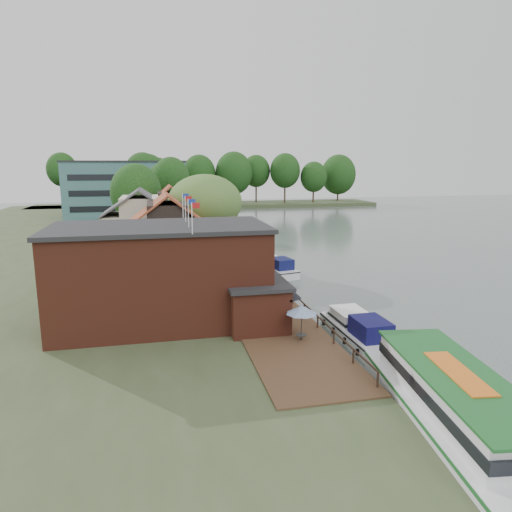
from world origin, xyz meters
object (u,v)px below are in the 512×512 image
pub (189,273)px  umbrella_5 (258,270)px  umbrella_4 (248,279)px  cruiser_1 (275,265)px  cottage_c (171,215)px  umbrella_3 (261,286)px  cottage_a (168,235)px  swan (449,393)px  umbrella_0 (301,323)px  tour_boat (464,413)px  umbrella_1 (280,308)px  umbrella_2 (269,297)px  cruiser_2 (252,251)px  hotel_block (127,189)px  cruiser_0 (359,327)px  willow (205,219)px  cottage_b (141,224)px

pub → umbrella_5: (7.41, 9.69, -2.36)m
umbrella_4 → cruiser_1: (5.37, 10.56, -1.23)m
cottage_c → umbrella_3: 31.22m
cottage_a → swan: size_ratio=19.55×
umbrella_0 → tour_boat: size_ratio=0.16×
cottage_c → umbrella_0: cottage_c is taller
umbrella_5 → umbrella_1: bearing=-95.2°
umbrella_0 → cruiser_1: (4.33, 22.86, -1.23)m
umbrella_2 → cruiser_2: umbrella_2 is taller
umbrella_2 → cruiser_1: (4.92, 16.61, -1.23)m
umbrella_3 → cruiser_2: 21.98m
hotel_block → umbrella_3: (14.36, -67.42, -4.86)m
umbrella_3 → tour_boat: size_ratio=0.16×
umbrella_5 → cottage_a: bearing=147.7°
cruiser_0 → tour_boat: bearing=-94.8°
hotel_block → cruiser_1: size_ratio=2.85×
umbrella_4 → cruiser_2: (4.34, 18.83, -1.14)m
umbrella_3 → cruiser_0: (5.25, -8.09, -1.15)m
cottage_a → umbrella_5: bearing=-32.3°
cruiser_1 → umbrella_5: bearing=-128.5°
tour_boat → swan: tour_boat is taller
cottage_c → umbrella_0: (6.84, -39.93, -2.96)m
umbrella_2 → swan: bearing=-62.8°
cruiser_1 → cottage_a: bearing=178.0°
willow → cruiser_2: bearing=38.1°
cottage_b → umbrella_5: cottage_b is taller
pub → cottage_b: size_ratio=2.08×
cottage_b → umbrella_1: 29.51m
umbrella_2 → cruiser_1: size_ratio=0.27×
willow → umbrella_5: 11.71m
pub → tour_boat: size_ratio=1.31×
cottage_b → umbrella_5: size_ratio=4.04×
pub → cottage_a: bearing=93.8°
umbrella_1 → tour_boat: umbrella_1 is taller
hotel_block → umbrella_3: size_ratio=10.53×
hotel_block → cruiser_2: 49.62m
willow → umbrella_0: 26.43m
hotel_block → umbrella_4: 66.26m
umbrella_3 → umbrella_5: same height
cottage_c → cruiser_2: cottage_c is taller
umbrella_2 → cruiser_2: bearing=81.1°
umbrella_4 → swan: 20.71m
umbrella_5 → cruiser_1: 8.26m
cottage_b → tour_boat: cottage_b is taller
hotel_block → cottage_a: bearing=-82.9°
hotel_block → tour_boat: (18.76, -88.07, -5.48)m
umbrella_3 → cruiser_1: size_ratio=0.27×
cottage_a → umbrella_4: cottage_a is taller
umbrella_4 → hotel_block: bearing=102.1°
cruiser_0 → tour_boat: 12.60m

